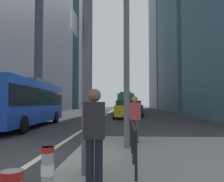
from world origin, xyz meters
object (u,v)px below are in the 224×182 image
(car_receding_far, at_px, (124,109))
(pedestrian_waiting, at_px, (94,132))
(city_bus_red_distant, at_px, (127,102))
(bollard_left, at_px, (47,174))
(city_bus_blue_oncoming, at_px, (26,101))
(car_oncoming_far, at_px, (89,105))
(pedestrian_walking, at_px, (135,119))
(pedestrian_far, at_px, (135,117))
(car_oncoming_mid, at_px, (89,106))
(car_receding_near, at_px, (134,108))
(city_bus_red_receding, at_px, (125,102))

(car_receding_far, xyz_separation_m, pedestrian_waiting, (-0.49, -21.05, 0.15))
(city_bus_red_distant, height_order, bollard_left, city_bus_red_distant)
(city_bus_blue_oncoming, xyz_separation_m, city_bus_red_distant, (7.48, 42.06, -0.00))
(car_oncoming_far, xyz_separation_m, pedestrian_walking, (10.09, -55.62, 0.02))
(pedestrian_waiting, bearing_deg, pedestrian_far, 79.01)
(car_oncoming_mid, relative_size, car_receding_near, 0.95)
(city_bus_blue_oncoming, relative_size, car_receding_near, 2.47)
(city_bus_red_receding, height_order, pedestrian_far, city_bus_red_receding)
(city_bus_red_receding, relative_size, pedestrian_waiting, 6.27)
(car_oncoming_far, height_order, bollard_left, car_oncoming_far)
(bollard_left, bearing_deg, pedestrian_far, 75.15)
(bollard_left, bearing_deg, car_receding_far, 87.21)
(car_oncoming_mid, distance_m, bollard_left, 54.79)
(pedestrian_walking, bearing_deg, city_bus_red_distant, 89.67)
(car_oncoming_mid, relative_size, pedestrian_waiting, 2.39)
(city_bus_red_receding, relative_size, pedestrian_far, 6.26)
(pedestrian_waiting, distance_m, pedestrian_far, 5.02)
(car_receding_near, xyz_separation_m, pedestrian_walking, (-0.81, -20.41, 0.02))
(city_bus_blue_oncoming, bearing_deg, car_oncoming_far, 93.36)
(car_receding_near, bearing_deg, city_bus_red_distant, 91.08)
(bollard_left, bearing_deg, car_oncoming_mid, 97.57)
(car_oncoming_mid, distance_m, car_oncoming_far, 7.87)
(city_bus_blue_oncoming, distance_m, pedestrian_waiting, 13.45)
(city_bus_red_receding, xyz_separation_m, bollard_left, (-1.30, -37.92, -1.20))
(car_oncoming_mid, height_order, car_oncoming_far, same)
(car_oncoming_mid, xyz_separation_m, pedestrian_waiting, (7.80, -53.44, 0.15))
(city_bus_blue_oncoming, height_order, city_bus_red_distant, same)
(car_receding_far, height_order, pedestrian_far, car_receding_far)
(car_oncoming_mid, xyz_separation_m, bollard_left, (7.22, -54.32, -0.35))
(bollard_left, bearing_deg, car_oncoming_far, 97.82)
(city_bus_blue_oncoming, relative_size, car_oncoming_mid, 2.59)
(city_bus_red_receding, distance_m, car_receding_near, 11.14)
(city_bus_blue_oncoming, height_order, city_bus_red_receding, same)
(car_receding_near, height_order, car_receding_far, same)
(city_bus_red_distant, relative_size, car_receding_near, 2.39)
(car_oncoming_mid, xyz_separation_m, pedestrian_walking, (8.79, -47.86, 0.02))
(car_receding_near, height_order, pedestrian_far, car_receding_near)
(city_bus_red_receding, distance_m, car_receding_far, 16.03)
(car_oncoming_mid, height_order, pedestrian_far, car_oncoming_mid)
(city_bus_red_receding, relative_size, car_oncoming_far, 2.55)
(car_oncoming_far, relative_size, bollard_left, 5.02)
(city_bus_blue_oncoming, relative_size, car_receding_far, 2.54)
(city_bus_red_distant, relative_size, pedestrian_far, 5.98)
(city_bus_red_distant, distance_m, car_receding_near, 28.00)
(city_bus_red_receding, relative_size, city_bus_red_distant, 1.05)
(city_bus_red_distant, xyz_separation_m, car_receding_near, (0.53, -27.98, -0.85))
(pedestrian_waiting, bearing_deg, car_oncoming_far, 98.46)
(car_oncoming_mid, height_order, pedestrian_walking, car_oncoming_mid)
(pedestrian_far, bearing_deg, car_receding_far, 91.68)
(bollard_left, height_order, pedestrian_walking, pedestrian_walking)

